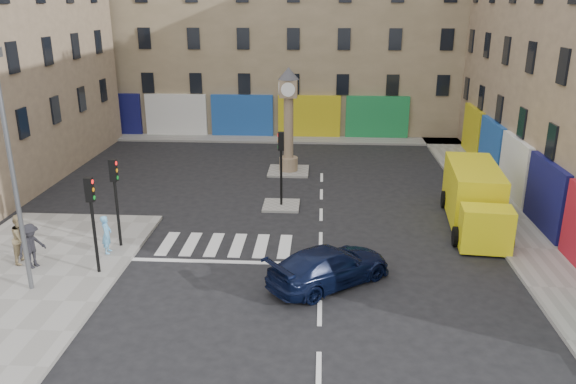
# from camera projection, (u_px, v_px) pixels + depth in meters

# --- Properties ---
(ground) EXTENTS (120.00, 120.00, 0.00)m
(ground) POSITION_uv_depth(u_px,v_px,m) (320.00, 284.00, 20.45)
(ground) COLOR black
(ground) RESTS_ON ground
(sidewalk_right) EXTENTS (2.60, 30.00, 0.15)m
(sidewalk_right) POSITION_uv_depth(u_px,v_px,m) (488.00, 196.00, 29.36)
(sidewalk_right) COLOR gray
(sidewalk_right) RESTS_ON ground
(sidewalk_far) EXTENTS (32.00, 2.40, 0.15)m
(sidewalk_far) POSITION_uv_depth(u_px,v_px,m) (268.00, 139.00, 41.62)
(sidewalk_far) COLOR gray
(sidewalk_far) RESTS_ON ground
(island_near) EXTENTS (1.80, 1.80, 0.12)m
(island_near) POSITION_uv_depth(u_px,v_px,m) (281.00, 206.00, 28.10)
(island_near) COLOR gray
(island_near) RESTS_ON ground
(island_far) EXTENTS (2.40, 2.40, 0.12)m
(island_far) POSITION_uv_depth(u_px,v_px,m) (289.00, 171.00, 33.77)
(island_far) COLOR gray
(island_far) RESTS_ON ground
(building_far) EXTENTS (32.00, 10.00, 17.00)m
(building_far) POSITION_uv_depth(u_px,v_px,m) (274.00, 18.00, 44.37)
(building_far) COLOR gray
(building_far) RESTS_ON ground
(traffic_light_left_near) EXTENTS (0.28, 0.22, 3.70)m
(traffic_light_left_near) POSITION_uv_depth(u_px,v_px,m) (92.00, 210.00, 20.27)
(traffic_light_left_near) COLOR black
(traffic_light_left_near) RESTS_ON sidewalk_left
(traffic_light_left_far) EXTENTS (0.28, 0.22, 3.70)m
(traffic_light_left_far) POSITION_uv_depth(u_px,v_px,m) (115.00, 189.00, 22.54)
(traffic_light_left_far) COLOR black
(traffic_light_left_far) RESTS_ON sidewalk_left
(traffic_light_island) EXTENTS (0.28, 0.22, 3.70)m
(traffic_light_island) POSITION_uv_depth(u_px,v_px,m) (281.00, 157.00, 27.28)
(traffic_light_island) COLOR black
(traffic_light_island) RESTS_ON island_near
(lamp_post) EXTENTS (0.50, 0.25, 8.30)m
(lamp_post) POSITION_uv_depth(u_px,v_px,m) (11.00, 162.00, 18.36)
(lamp_post) COLOR #595B60
(lamp_post) RESTS_ON sidewalk_left
(clock_pillar) EXTENTS (1.20, 1.20, 6.10)m
(clock_pillar) POSITION_uv_depth(u_px,v_px,m) (289.00, 114.00, 32.63)
(clock_pillar) COLOR #998164
(clock_pillar) RESTS_ON island_far
(navy_sedan) EXTENTS (5.02, 4.55, 1.41)m
(navy_sedan) POSITION_uv_depth(u_px,v_px,m) (330.00, 266.00, 20.27)
(navy_sedan) COLOR black
(navy_sedan) RESTS_ON ground
(yellow_van) EXTENTS (2.92, 7.20, 2.56)m
(yellow_van) POSITION_uv_depth(u_px,v_px,m) (475.00, 198.00, 25.59)
(yellow_van) COLOR yellow
(yellow_van) RESTS_ON ground
(pedestrian_blue) EXTENTS (0.45, 0.62, 1.57)m
(pedestrian_blue) POSITION_uv_depth(u_px,v_px,m) (107.00, 234.00, 22.42)
(pedestrian_blue) COLOR #5FA8DB
(pedestrian_blue) RESTS_ON sidewalk_left
(pedestrian_tan) EXTENTS (0.78, 0.98, 1.96)m
(pedestrian_tan) POSITION_uv_depth(u_px,v_px,m) (22.00, 238.00, 21.57)
(pedestrian_tan) COLOR tan
(pedestrian_tan) RESTS_ON sidewalk_left
(pedestrian_dark) EXTENTS (1.08, 1.31, 1.76)m
(pedestrian_dark) POSITION_uv_depth(u_px,v_px,m) (31.00, 246.00, 21.15)
(pedestrian_dark) COLOR black
(pedestrian_dark) RESTS_ON sidewalk_left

